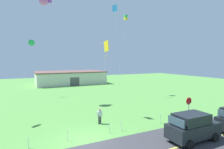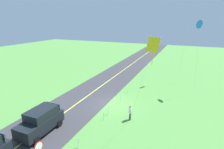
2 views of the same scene
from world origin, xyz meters
name	(u,v)px [view 1 (image 1 of 2)]	position (x,y,z in m)	size (l,w,h in m)	color
ground_plane	(86,142)	(0.00, 0.00, -0.05)	(120.00, 120.00, 0.10)	#549342
car_suv_foreground	(192,127)	(7.79, -3.66, 1.15)	(4.40, 2.12, 2.24)	black
stop_sign	(189,104)	(11.44, -0.10, 1.80)	(0.76, 0.08, 2.56)	gray
person_adult_near	(100,116)	(2.52, 3.23, 0.86)	(0.58, 0.22, 1.60)	#3F3F47
kite_red_low	(106,47)	(4.26, 5.42, 7.99)	(1.85, 2.75, 8.80)	silver
kite_yellow_high	(126,18)	(13.29, 16.49, 14.53)	(2.08, 0.76, 15.03)	silver
kite_green_far	(31,43)	(-2.89, 22.19, 9.68)	(2.78, 0.46, 10.28)	silver
kite_orange_near	(115,11)	(10.68, 15.90, 15.39)	(0.68, 3.49, 16.45)	silver
kite_cyan_top	(44,0)	(-1.27, 15.52, 15.37)	(1.90, 1.40, 16.08)	silver
warehouse_distant	(70,77)	(7.36, 36.98, 1.75)	(18.36, 10.20, 3.50)	beige
fence_post_0	(28,143)	(-4.19, 0.70, 0.45)	(0.05, 0.05, 0.90)	silver
fence_post_1	(68,136)	(-1.31, 0.70, 0.45)	(0.05, 0.05, 0.90)	silver
fence_post_2	(109,128)	(2.43, 0.70, 0.45)	(0.05, 0.05, 0.90)	silver
fence_post_3	(121,126)	(3.63, 0.70, 0.45)	(0.05, 0.05, 0.90)	silver
fence_post_4	(160,119)	(8.26, 0.70, 0.45)	(0.05, 0.05, 0.90)	silver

